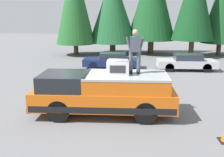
# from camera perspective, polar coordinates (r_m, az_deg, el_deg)

# --- Properties ---
(ground_plane) EXTENTS (90.00, 90.00, 0.00)m
(ground_plane) POSITION_cam_1_polar(r_m,az_deg,el_deg) (11.22, -5.41, -6.71)
(ground_plane) COLOR slate
(pickup_truck) EXTENTS (2.01, 5.54, 1.65)m
(pickup_truck) POSITION_cam_1_polar(r_m,az_deg,el_deg) (10.44, -1.77, -3.17)
(pickup_truck) COLOR orange
(pickup_truck) RESTS_ON ground
(compressor_unit) EXTENTS (0.65, 0.84, 0.56)m
(compressor_unit) POSITION_cam_1_polar(r_m,az_deg,el_deg) (10.12, 1.30, 2.44)
(compressor_unit) COLOR silver
(compressor_unit) RESTS_ON pickup_truck
(person_on_truck_bed) EXTENTS (0.29, 0.72, 1.69)m
(person_on_truck_bed) POSITION_cam_1_polar(r_m,az_deg,el_deg) (10.24, 4.96, 6.07)
(person_on_truck_bed) COLOR #4C515B
(person_on_truck_bed) RESTS_ON pickup_truck
(parked_car_silver) EXTENTS (1.64, 4.10, 1.16)m
(parked_car_silver) POSITION_cam_1_polar(r_m,az_deg,el_deg) (19.67, 15.74, 3.41)
(parked_car_silver) COLOR silver
(parked_car_silver) RESTS_ON ground
(parked_car_navy) EXTENTS (1.64, 4.10, 1.16)m
(parked_car_navy) POSITION_cam_1_polar(r_m,az_deg,el_deg) (19.51, -0.02, 3.84)
(parked_car_navy) COLOR navy
(parked_car_navy) RESTS_ON ground
(conifer_far_left) EXTENTS (3.63, 3.63, 8.27)m
(conifer_far_left) POSITION_cam_1_polar(r_m,az_deg,el_deg) (28.02, 22.69, 14.29)
(conifer_far_left) COLOR #4C3826
(conifer_far_left) RESTS_ON ground
(conifer_center_right) EXTENTS (4.79, 4.79, 7.90)m
(conifer_center_right) POSITION_cam_1_polar(r_m,az_deg,el_deg) (26.98, 0.15, 14.91)
(conifer_center_right) COLOR #4C3826
(conifer_center_right) RESTS_ON ground
(conifer_right) EXTENTS (3.74, 3.74, 9.27)m
(conifer_right) POSITION_cam_1_polar(r_m,az_deg,el_deg) (26.30, -8.06, 16.27)
(conifer_right) COLOR #4C3826
(conifer_right) RESTS_ON ground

